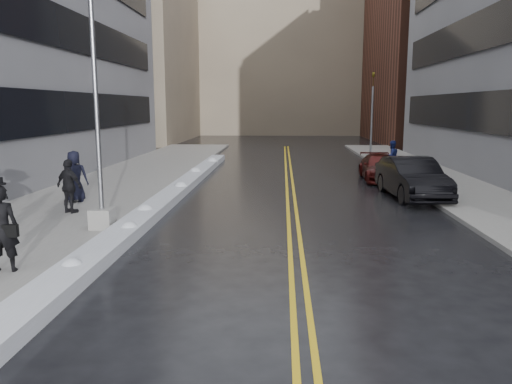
# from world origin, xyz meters

# --- Properties ---
(ground) EXTENTS (160.00, 160.00, 0.00)m
(ground) POSITION_xyz_m (0.00, 0.00, 0.00)
(ground) COLOR black
(ground) RESTS_ON ground
(sidewalk_west) EXTENTS (5.50, 50.00, 0.15)m
(sidewalk_west) POSITION_xyz_m (-5.75, 10.00, 0.07)
(sidewalk_west) COLOR gray
(sidewalk_west) RESTS_ON ground
(sidewalk_east) EXTENTS (4.00, 50.00, 0.15)m
(sidewalk_east) POSITION_xyz_m (10.00, 10.00, 0.07)
(sidewalk_east) COLOR gray
(sidewalk_east) RESTS_ON ground
(lane_line_left) EXTENTS (0.12, 50.00, 0.01)m
(lane_line_left) POSITION_xyz_m (2.35, 10.00, 0.00)
(lane_line_left) COLOR gold
(lane_line_left) RESTS_ON ground
(lane_line_right) EXTENTS (0.12, 50.00, 0.01)m
(lane_line_right) POSITION_xyz_m (2.65, 10.00, 0.00)
(lane_line_right) COLOR gold
(lane_line_right) RESTS_ON ground
(snow_ridge) EXTENTS (0.90, 30.00, 0.34)m
(snow_ridge) POSITION_xyz_m (-2.45, 8.00, 0.17)
(snow_ridge) COLOR silver
(snow_ridge) RESTS_ON ground
(building_west_far) EXTENTS (14.00, 22.00, 18.00)m
(building_west_far) POSITION_xyz_m (-15.50, 44.00, 9.00)
(building_west_far) COLOR gray
(building_west_far) RESTS_ON ground
(building_east_far) EXTENTS (14.00, 20.00, 28.00)m
(building_east_far) POSITION_xyz_m (19.00, 42.00, 14.00)
(building_east_far) COLOR #562D21
(building_east_far) RESTS_ON ground
(building_far) EXTENTS (36.00, 16.00, 22.00)m
(building_far) POSITION_xyz_m (2.00, 60.00, 11.00)
(building_far) COLOR gray
(building_far) RESTS_ON ground
(lamppost) EXTENTS (0.65, 0.65, 7.62)m
(lamppost) POSITION_xyz_m (-3.30, 2.00, 2.53)
(lamppost) COLOR gray
(lamppost) RESTS_ON sidewalk_west
(fire_hydrant) EXTENTS (0.26, 0.26, 0.73)m
(fire_hydrant) POSITION_xyz_m (9.00, 10.00, 0.55)
(fire_hydrant) COLOR maroon
(fire_hydrant) RESTS_ON sidewalk_east
(traffic_signal) EXTENTS (0.16, 0.20, 6.00)m
(traffic_signal) POSITION_xyz_m (8.50, 24.00, 3.40)
(traffic_signal) COLOR gray
(traffic_signal) RESTS_ON sidewalk_east
(pedestrian_fedora) EXTENTS (0.80, 0.61, 1.96)m
(pedestrian_fedora) POSITION_xyz_m (-4.06, -2.04, 1.13)
(pedestrian_fedora) COLOR black
(pedestrian_fedora) RESTS_ON sidewalk_west
(pedestrian_c) EXTENTS (1.07, 0.81, 1.97)m
(pedestrian_c) POSITION_xyz_m (-5.84, 6.11, 1.14)
(pedestrian_c) COLOR black
(pedestrian_c) RESTS_ON sidewalk_west
(pedestrian_d) EXTENTS (1.18, 0.87, 1.86)m
(pedestrian_d) POSITION_xyz_m (-5.18, 4.08, 1.08)
(pedestrian_d) COLOR black
(pedestrian_d) RESTS_ON sidewalk_west
(pedestrian_east) EXTENTS (1.05, 0.96, 1.75)m
(pedestrian_east) POSITION_xyz_m (8.20, 15.57, 1.03)
(pedestrian_east) COLOR navy
(pedestrian_east) RESTS_ON sidewalk_east
(car_black) EXTENTS (2.18, 5.28, 1.70)m
(car_black) POSITION_xyz_m (7.50, 8.33, 0.85)
(car_black) COLOR black
(car_black) RESTS_ON ground
(car_maroon) EXTENTS (1.96, 4.55, 1.31)m
(car_maroon) POSITION_xyz_m (7.18, 13.45, 0.65)
(car_maroon) COLOR #3D0B09
(car_maroon) RESTS_ON ground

